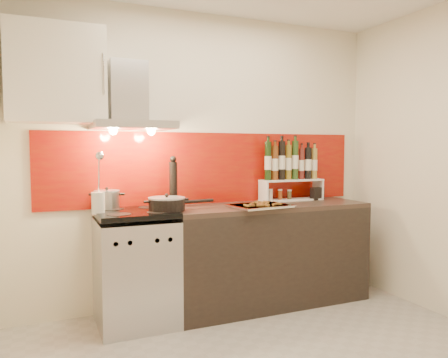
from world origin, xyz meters
name	(u,v)px	position (x,y,z in m)	size (l,w,h in m)	color
back_wall	(204,159)	(0.00, 1.40, 1.30)	(3.40, 0.02, 2.60)	silver
backsplash	(210,168)	(0.05, 1.39, 1.22)	(3.00, 0.02, 0.64)	#9C0908
range_stove	(136,269)	(-0.70, 1.10, 0.44)	(0.60, 0.60, 0.91)	#B7B7BA
counter	(268,254)	(0.50, 1.10, 0.45)	(1.80, 0.60, 0.90)	black
range_hood	(130,106)	(-0.70, 1.24, 1.74)	(0.62, 0.50, 0.61)	#B7B7BA
upper_cabinet	(56,75)	(-1.25, 1.22, 1.95)	(0.70, 0.35, 0.72)	white
stock_pot	(107,199)	(-0.89, 1.29, 0.99)	(0.20, 0.20, 0.18)	#B7B7BA
saute_pan	(168,204)	(-0.46, 1.02, 0.96)	(0.57, 0.29, 0.14)	black
utensil_jar	(98,196)	(-0.98, 1.09, 1.04)	(0.10, 0.15, 0.48)	silver
pepper_mill	(173,183)	(-0.35, 1.22, 1.11)	(0.07, 0.07, 0.44)	black
step_shelf	(290,171)	(0.82, 1.26, 1.18)	(0.63, 0.17, 0.57)	white
caddy_box	(317,194)	(1.10, 1.21, 0.96)	(0.14, 0.06, 0.12)	black
baking_tray	(259,206)	(0.33, 0.94, 0.92)	(0.54, 0.44, 0.03)	silver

